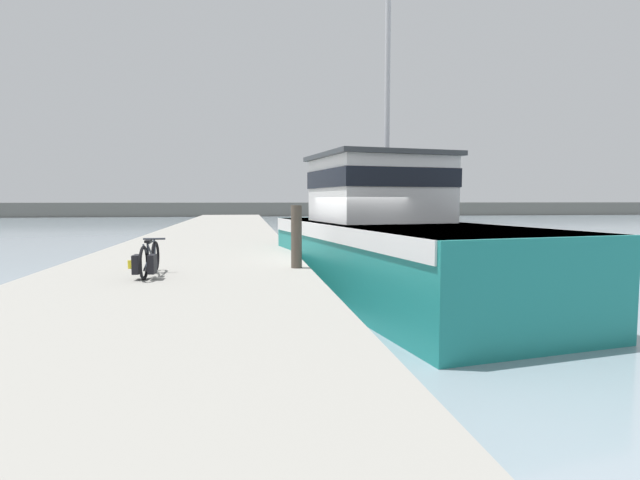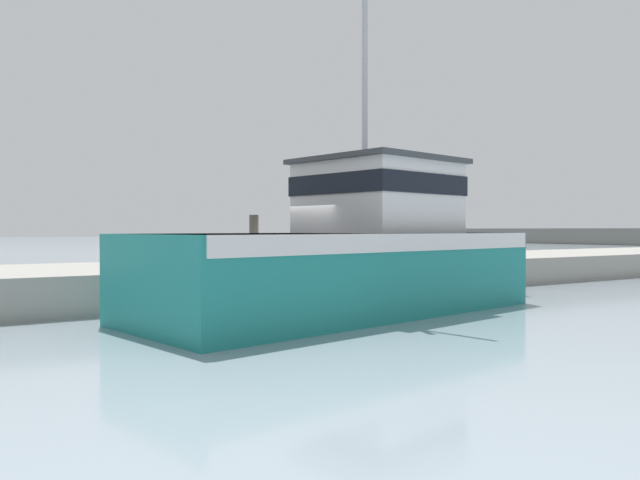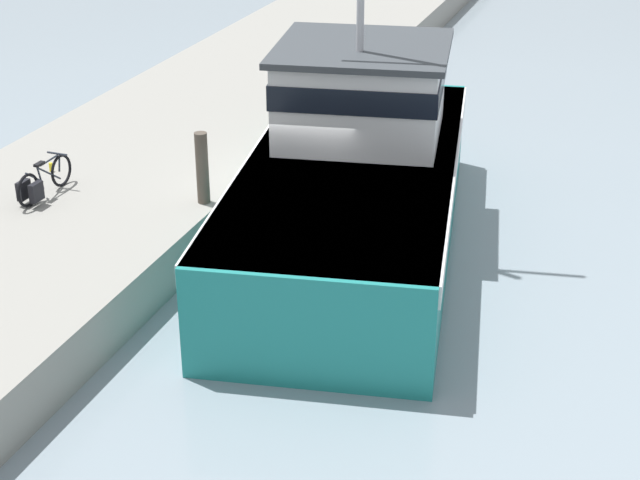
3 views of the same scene
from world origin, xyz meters
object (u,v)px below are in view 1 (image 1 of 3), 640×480
(water_bottle_on_curb, at_px, (129,264))
(bicycle_touring, at_px, (148,260))
(fishing_boat_main, at_px, (390,241))
(mooring_post, at_px, (296,237))

(water_bottle_on_curb, bearing_deg, bicycle_touring, -63.68)
(bicycle_touring, bearing_deg, fishing_boat_main, 24.02)
(fishing_boat_main, height_order, mooring_post, fishing_boat_main)
(water_bottle_on_curb, bearing_deg, fishing_boat_main, 9.46)
(mooring_post, bearing_deg, water_bottle_on_curb, 173.64)
(bicycle_touring, xyz_separation_m, mooring_post, (2.98, 0.88, 0.36))
(fishing_boat_main, distance_m, water_bottle_on_curb, 6.27)
(bicycle_touring, height_order, mooring_post, mooring_post)
(bicycle_touring, xyz_separation_m, water_bottle_on_curb, (-0.64, 1.29, -0.24))
(fishing_boat_main, height_order, bicycle_touring, fishing_boat_main)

